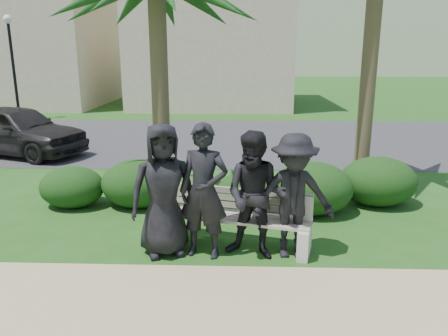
{
  "coord_description": "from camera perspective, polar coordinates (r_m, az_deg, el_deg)",
  "views": [
    {
      "loc": [
        0.48,
        -6.4,
        2.84
      ],
      "look_at": [
        0.22,
        1.0,
        0.86
      ],
      "focal_mm": 35.0,
      "sensor_mm": 36.0,
      "label": 1
    }
  ],
  "objects": [
    {
      "name": "ground",
      "position": [
        7.02,
        -2.07,
        -8.89
      ],
      "size": [
        160.0,
        160.0,
        0.0
      ],
      "primitive_type": "plane",
      "color": "#204E16",
      "rests_on": "ground"
    },
    {
      "name": "footpath",
      "position": [
        5.43,
        -3.46,
        -16.59
      ],
      "size": [
        30.0,
        1.6,
        0.01
      ],
      "primitive_type": "cube",
      "color": "tan",
      "rests_on": "ground"
    },
    {
      "name": "asphalt_street",
      "position": [
        14.69,
        0.11,
        3.83
      ],
      "size": [
        160.0,
        8.0,
        0.01
      ],
      "primitive_type": "cube",
      "color": "#2D2D30",
      "rests_on": "ground"
    },
    {
      "name": "stucco_bldg_left",
      "position": [
        27.42,
        -26.04,
        15.25
      ],
      "size": [
        10.4,
        8.4,
        7.3
      ],
      "color": "#BFAE8F",
      "rests_on": "ground"
    },
    {
      "name": "stucco_bldg_right",
      "position": [
        24.46,
        -1.52,
        16.91
      ],
      "size": [
        8.4,
        8.4,
        7.3
      ],
      "color": "#BFAE8F",
      "rests_on": "ground"
    },
    {
      "name": "street_lamp",
      "position": [
        20.7,
        -26.04,
        13.81
      ],
      "size": [
        0.36,
        0.36,
        4.29
      ],
      "color": "black",
      "rests_on": "ground"
    },
    {
      "name": "park_bench",
      "position": [
        6.59,
        0.93,
        -7.03
      ],
      "size": [
        2.48,
        1.11,
        0.82
      ],
      "rotation": [
        0.0,
        0.0,
        -0.26
      ],
      "color": "#9F9386",
      "rests_on": "ground"
    },
    {
      "name": "man_a",
      "position": [
        6.19,
        -7.92,
        -2.91
      ],
      "size": [
        1.07,
        0.86,
        1.91
      ],
      "primitive_type": "imported",
      "rotation": [
        0.0,
        0.0,
        0.31
      ],
      "color": "black",
      "rests_on": "ground"
    },
    {
      "name": "man_b",
      "position": [
        6.08,
        -2.65,
        -3.07
      ],
      "size": [
        0.78,
        0.6,
        1.92
      ],
      "primitive_type": "imported",
      "rotation": [
        0.0,
        0.0,
        -0.21
      ],
      "color": "black",
      "rests_on": "ground"
    },
    {
      "name": "man_c",
      "position": [
        6.07,
        4.15,
        -3.63
      ],
      "size": [
        1.04,
        0.91,
        1.81
      ],
      "primitive_type": "imported",
      "rotation": [
        0.0,
        0.0,
        -0.28
      ],
      "color": "black",
      "rests_on": "ground"
    },
    {
      "name": "man_d",
      "position": [
        6.15,
        9.06,
        -3.68
      ],
      "size": [
        1.19,
        0.73,
        1.78
      ],
      "primitive_type": "imported",
      "rotation": [
        0.0,
        0.0,
        0.06
      ],
      "color": "black",
      "rests_on": "ground"
    },
    {
      "name": "hedge_a",
      "position": [
        8.71,
        -19.25,
        -2.21
      ],
      "size": [
        1.21,
        1.0,
        0.79
      ],
      "primitive_type": "ellipsoid",
      "color": "#16340E",
      "rests_on": "ground"
    },
    {
      "name": "hedge_b",
      "position": [
        8.39,
        -11.13,
        -1.81
      ],
      "size": [
        1.4,
        1.16,
        0.91
      ],
      "primitive_type": "ellipsoid",
      "color": "#16340E",
      "rests_on": "ground"
    },
    {
      "name": "hedge_d",
      "position": [
        8.01,
        3.07,
        -2.99
      ],
      "size": [
        1.14,
        0.94,
        0.74
      ],
      "primitive_type": "ellipsoid",
      "color": "#16340E",
      "rests_on": "ground"
    },
    {
      "name": "hedge_e",
      "position": [
        8.03,
        11.41,
        -2.42
      ],
      "size": [
        1.47,
        1.22,
        0.96
      ],
      "primitive_type": "ellipsoid",
      "color": "#16340E",
      "rests_on": "ground"
    },
    {
      "name": "hedge_f",
      "position": [
        8.82,
        19.49,
        -1.48
      ],
      "size": [
        1.45,
        1.2,
        0.95
      ],
      "primitive_type": "ellipsoid",
      "color": "#16340E",
      "rests_on": "ground"
    },
    {
      "name": "car_a",
      "position": [
        13.63,
        -25.51,
        4.5
      ],
      "size": [
        4.45,
        2.96,
        1.41
      ],
      "primitive_type": "imported",
      "rotation": [
        0.0,
        0.0,
        1.23
      ],
      "color": "black",
      "rests_on": "ground"
    }
  ]
}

